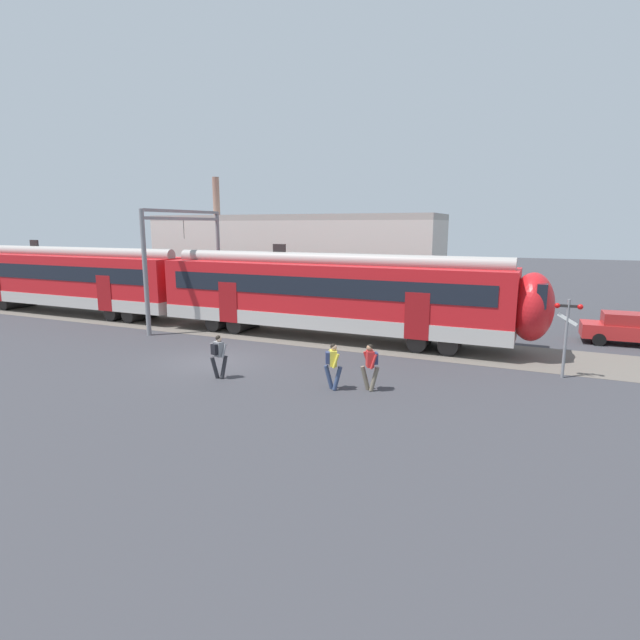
{
  "coord_description": "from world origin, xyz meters",
  "views": [
    {
      "loc": [
        12.5,
        -16.85,
        5.66
      ],
      "look_at": [
        3.75,
        2.73,
        1.6
      ],
      "focal_mm": 28.0,
      "sensor_mm": 36.0,
      "label": 1
    }
  ],
  "objects_px": {
    "pedestrian_grey": "(218,353)",
    "parked_car_red": "(627,329)",
    "commuter_train": "(75,279)",
    "pedestrian_yellow": "(332,362)",
    "crossing_signal": "(567,326)",
    "pedestrian_red": "(371,363)"
  },
  "relations": [
    {
      "from": "parked_car_red",
      "to": "crossing_signal",
      "type": "distance_m",
      "value": 7.88
    },
    {
      "from": "pedestrian_yellow",
      "to": "pedestrian_red",
      "type": "bearing_deg",
      "value": 20.1
    },
    {
      "from": "commuter_train",
      "to": "parked_car_red",
      "type": "distance_m",
      "value": 31.93
    },
    {
      "from": "crossing_signal",
      "to": "pedestrian_grey",
      "type": "bearing_deg",
      "value": -155.54
    },
    {
      "from": "parked_car_red",
      "to": "commuter_train",
      "type": "bearing_deg",
      "value": -171.72
    },
    {
      "from": "pedestrian_red",
      "to": "commuter_train",
      "type": "bearing_deg",
      "value": 162.73
    },
    {
      "from": "parked_car_red",
      "to": "pedestrian_yellow",
      "type": "bearing_deg",
      "value": -130.71
    },
    {
      "from": "pedestrian_yellow",
      "to": "commuter_train",
      "type": "bearing_deg",
      "value": 160.69
    },
    {
      "from": "pedestrian_yellow",
      "to": "parked_car_red",
      "type": "xyz_separation_m",
      "value": [
        10.35,
        12.03,
        -0.21
      ]
    },
    {
      "from": "commuter_train",
      "to": "pedestrian_yellow",
      "type": "distance_m",
      "value": 22.52
    },
    {
      "from": "pedestrian_grey",
      "to": "crossing_signal",
      "type": "xyz_separation_m",
      "value": [
        11.81,
        5.37,
        1.02
      ]
    },
    {
      "from": "pedestrian_yellow",
      "to": "crossing_signal",
      "type": "height_order",
      "value": "crossing_signal"
    },
    {
      "from": "commuter_train",
      "to": "pedestrian_red",
      "type": "relative_size",
      "value": 33.99
    },
    {
      "from": "pedestrian_grey",
      "to": "pedestrian_red",
      "type": "xyz_separation_m",
      "value": [
        5.63,
        1.01,
        0.0
      ]
    },
    {
      "from": "commuter_train",
      "to": "pedestrian_grey",
      "type": "relative_size",
      "value": 33.99
    },
    {
      "from": "crossing_signal",
      "to": "parked_car_red",
      "type": "bearing_deg",
      "value": 67.85
    },
    {
      "from": "pedestrian_grey",
      "to": "parked_car_red",
      "type": "distance_m",
      "value": 19.39
    },
    {
      "from": "pedestrian_grey",
      "to": "pedestrian_red",
      "type": "relative_size",
      "value": 1.0
    },
    {
      "from": "pedestrian_grey",
      "to": "crossing_signal",
      "type": "bearing_deg",
      "value": 24.46
    },
    {
      "from": "pedestrian_red",
      "to": "crossing_signal",
      "type": "xyz_separation_m",
      "value": [
        6.18,
        4.36,
        1.02
      ]
    },
    {
      "from": "pedestrian_yellow",
      "to": "crossing_signal",
      "type": "bearing_deg",
      "value": 33.01
    },
    {
      "from": "pedestrian_grey",
      "to": "parked_car_red",
      "type": "xyz_separation_m",
      "value": [
        14.75,
        12.58,
        -0.21
      ]
    }
  ]
}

